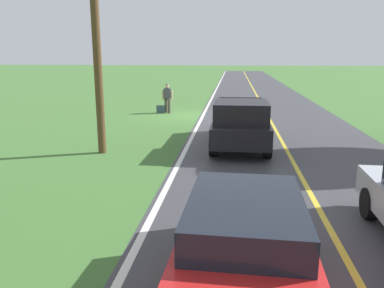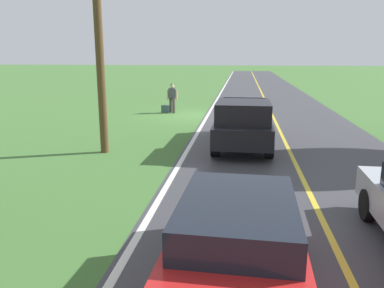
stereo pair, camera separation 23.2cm
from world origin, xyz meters
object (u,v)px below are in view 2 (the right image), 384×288
object	(u,v)px
suitcase_carried	(165,109)
utility_pole_roadside	(98,29)
sedan_ahead_same_lane	(236,247)
hitchhiker_walking	(172,96)
pickup_truck_passing	(243,122)

from	to	relation	value
suitcase_carried	utility_pole_roadside	xyz separation A→B (m)	(0.29, 9.50, 3.99)
suitcase_carried	sedan_ahead_same_lane	size ratio (longest dim) A/B	0.10
sedan_ahead_same_lane	suitcase_carried	bearing A→B (deg)	-75.35
hitchhiker_walking	utility_pole_roadside	world-z (taller)	utility_pole_roadside
sedan_ahead_same_lane	utility_pole_roadside	size ratio (longest dim) A/B	0.53
pickup_truck_passing	sedan_ahead_same_lane	xyz separation A→B (m)	(0.09, 9.10, -0.21)
suitcase_carried	pickup_truck_passing	bearing A→B (deg)	27.61
sedan_ahead_same_lane	utility_pole_roadside	xyz separation A→B (m)	(4.79, -7.70, 3.46)
pickup_truck_passing	sedan_ahead_same_lane	distance (m)	9.11
pickup_truck_passing	suitcase_carried	bearing A→B (deg)	-60.50
hitchhiker_walking	utility_pole_roadside	xyz separation A→B (m)	(0.71, 9.59, 3.24)
pickup_truck_passing	utility_pole_roadside	size ratio (longest dim) A/B	0.64
hitchhiker_walking	sedan_ahead_same_lane	xyz separation A→B (m)	(-4.08, 17.30, -0.23)
pickup_truck_passing	utility_pole_roadside	distance (m)	6.02
sedan_ahead_same_lane	utility_pole_roadside	bearing A→B (deg)	-58.15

